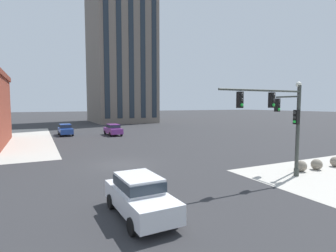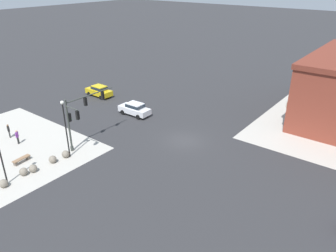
{
  "view_description": "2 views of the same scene",
  "coord_description": "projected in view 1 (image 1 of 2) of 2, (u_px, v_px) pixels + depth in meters",
  "views": [
    {
      "loc": [
        -5.75,
        -19.54,
        4.6
      ],
      "look_at": [
        5.62,
        3.49,
        2.51
      ],
      "focal_mm": 28.42,
      "sensor_mm": 36.0,
      "label": 1
    },
    {
      "loc": [
        26.88,
        18.47,
        17.14
      ],
      "look_at": [
        4.76,
        1.39,
        4.02
      ],
      "focal_mm": 34.87,
      "sensor_mm": 36.0,
      "label": 2
    }
  ],
  "objects": [
    {
      "name": "street_lamp_corner_near",
      "position": [
        297.0,
        117.0,
        17.89
      ],
      "size": [
        0.36,
        0.36,
        6.11
      ],
      "color": "black",
      "rests_on": "ground"
    },
    {
      "name": "traffic_signal_main",
      "position": [
        282.0,
        117.0,
        16.44
      ],
      "size": [
        6.41,
        2.09,
        5.8
      ],
      "color": "#383D38",
      "rests_on": "ground"
    },
    {
      "name": "bollard_sphere_curb_c",
      "position": [
        336.0,
        162.0,
        19.62
      ],
      "size": [
        0.76,
        0.76,
        0.76
      ],
      "primitive_type": "sphere",
      "color": "gray",
      "rests_on": "ground"
    },
    {
      "name": "ground_plane",
      "position": [
        122.0,
        164.0,
        20.38
      ],
      "size": [
        320.0,
        320.0,
        0.0
      ],
      "primitive_type": "plane",
      "color": "#2D2D30"
    },
    {
      "name": "car_main_northbound_near",
      "position": [
        113.0,
        129.0,
        39.51
      ],
      "size": [
        2.0,
        4.45,
        1.68
      ],
      "color": "#7A3389",
      "rests_on": "ground"
    },
    {
      "name": "car_main_southbound_near",
      "position": [
        65.0,
        129.0,
        39.47
      ],
      "size": [
        1.93,
        4.42,
        1.68
      ],
      "color": "#23479E",
      "rests_on": "ground"
    },
    {
      "name": "bollard_sphere_curb_a",
      "position": [
        301.0,
        166.0,
        18.22
      ],
      "size": [
        0.76,
        0.76,
        0.76
      ],
      "primitive_type": "sphere",
      "color": "gray",
      "rests_on": "ground"
    },
    {
      "name": "car_main_southbound_far",
      "position": [
        140.0,
        194.0,
        10.93
      ],
      "size": [
        1.97,
        4.44,
        1.68
      ],
      "color": "silver",
      "rests_on": "ground"
    },
    {
      "name": "bollard_sphere_curb_b",
      "position": [
        317.0,
        164.0,
        18.71
      ],
      "size": [
        0.76,
        0.76,
        0.76
      ],
      "primitive_type": "sphere",
      "color": "gray",
      "rests_on": "ground"
    }
  ]
}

